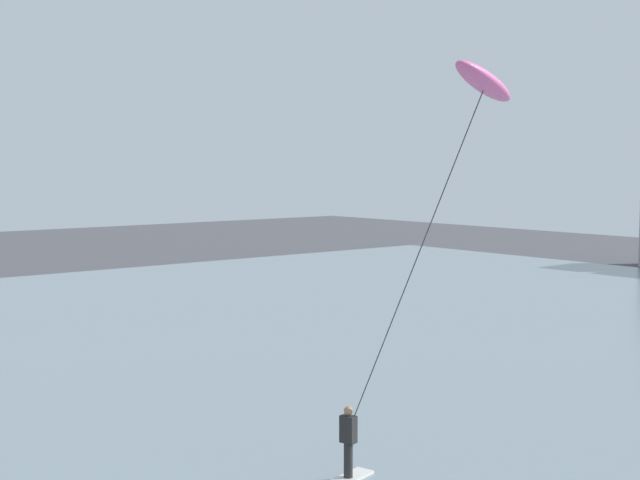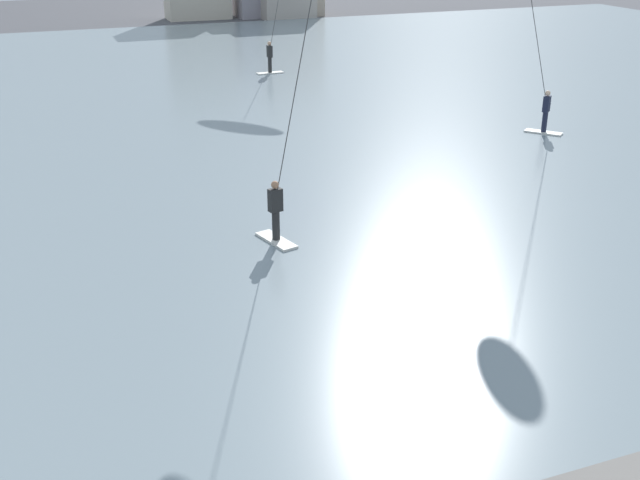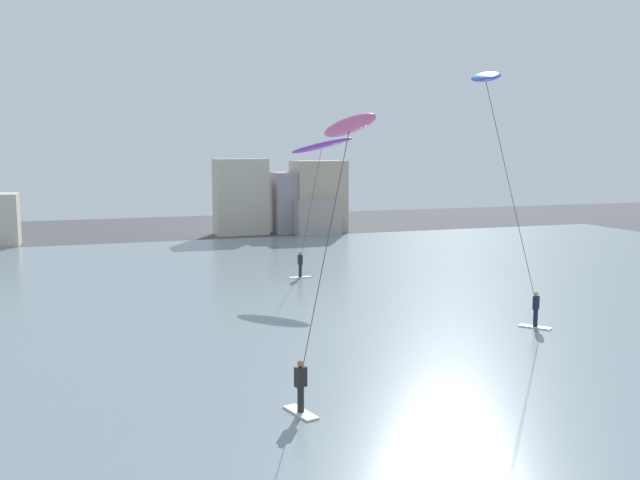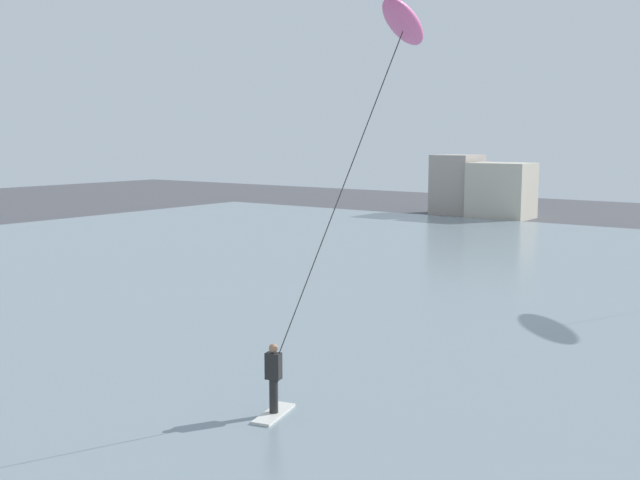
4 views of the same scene
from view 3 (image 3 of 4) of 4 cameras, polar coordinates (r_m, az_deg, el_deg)
water_bay at (r=36.57m, az=-5.32°, el=-5.13°), size 84.00×52.00×0.10m
far_shore_buildings at (r=64.81m, az=-9.05°, el=2.78°), size 37.17×5.08×7.04m
kitesurfer_blue at (r=30.79m, az=13.61°, el=11.20°), size 4.51×3.66×11.33m
kitesurfer_pink at (r=22.24m, az=1.82°, el=6.19°), size 3.36×3.76×9.16m
kitesurfer_purple at (r=43.55m, az=0.04°, el=7.04°), size 4.34×2.95×8.76m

